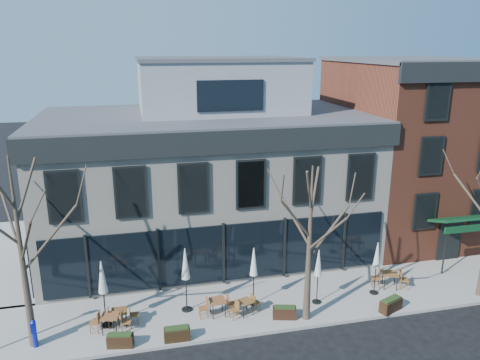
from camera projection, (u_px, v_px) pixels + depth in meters
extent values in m
plane|color=black|center=(223.00, 287.00, 23.95)|extent=(120.00, 120.00, 0.00)
cube|color=gray|center=(298.00, 299.00, 22.63)|extent=(33.50, 4.70, 0.15)
cube|color=gray|center=(13.00, 257.00, 27.08)|extent=(4.50, 12.00, 0.15)
cube|color=beige|center=(206.00, 185.00, 27.52)|extent=(18.00, 10.00, 8.00)
cube|color=#47474C|center=(205.00, 116.00, 26.40)|extent=(18.30, 10.30, 0.30)
cube|color=black|center=(222.00, 142.00, 21.74)|extent=(18.30, 0.25, 1.10)
cube|color=black|center=(33.00, 131.00, 24.54)|extent=(0.25, 10.30, 1.10)
cube|color=black|center=(223.00, 253.00, 23.37)|extent=(17.20, 0.12, 3.00)
cube|color=black|center=(44.00, 238.00, 25.18)|extent=(0.12, 7.50, 3.00)
cube|color=gray|center=(219.00, 86.00, 27.12)|extent=(9.00, 6.50, 3.00)
cube|color=brown|center=(406.00, 149.00, 29.95)|extent=(8.00, 10.00, 11.00)
cube|color=#47474C|center=(415.00, 60.00, 28.41)|extent=(8.20, 10.20, 0.25)
cube|color=black|center=(473.00, 72.00, 23.75)|extent=(8.20, 0.25, 1.00)
cube|color=#0B341A|center=(462.00, 219.00, 25.20)|extent=(3.20, 1.66, 0.67)
cube|color=black|center=(449.00, 241.00, 26.40)|extent=(1.40, 0.10, 2.50)
cone|color=#382B21|center=(22.00, 256.00, 17.95)|extent=(0.34, 0.34, 7.92)
cylinder|color=#382B21|center=(50.00, 238.00, 18.21)|extent=(2.23, 0.50, 2.48)
cylinder|color=#382B21|center=(11.00, 223.00, 18.48)|extent=(1.03, 2.05, 2.14)
cylinder|color=#382B21|center=(26.00, 242.00, 16.89)|extent=(1.03, 2.04, 2.28)
cone|color=#382B21|center=(309.00, 246.00, 19.94)|extent=(0.34, 0.34, 7.04)
cylinder|color=#382B21|center=(329.00, 231.00, 20.16)|extent=(2.00, 0.46, 2.21)
cylinder|color=#382B21|center=(294.00, 219.00, 20.40)|extent=(0.93, 1.84, 1.91)
cylinder|color=#382B21|center=(296.00, 219.00, 19.14)|extent=(1.61, 0.68, 1.97)
cylinder|color=#382B21|center=(327.00, 234.00, 18.99)|extent=(0.93, 1.83, 2.03)
cylinder|color=#382B21|center=(472.00, 198.00, 22.34)|extent=(0.98, 1.94, 2.03)
cylinder|color=#0C18A1|center=(35.00, 340.00, 18.84)|extent=(0.19, 0.19, 0.66)
cube|color=#0C18A1|center=(33.00, 327.00, 18.69)|extent=(0.23, 0.20, 0.47)
cone|color=#0C18A1|center=(32.00, 321.00, 18.61)|extent=(0.24, 0.24, 0.11)
cube|color=brown|center=(110.00, 316.00, 19.74)|extent=(0.83, 0.83, 0.04)
cylinder|color=black|center=(102.00, 328.00, 19.55)|extent=(0.04, 0.04, 0.74)
cylinder|color=black|center=(116.00, 328.00, 19.58)|extent=(0.04, 0.04, 0.74)
cylinder|color=black|center=(105.00, 320.00, 20.10)|extent=(0.04, 0.04, 0.74)
cylinder|color=black|center=(119.00, 320.00, 20.13)|extent=(0.04, 0.04, 0.74)
cube|color=brown|center=(119.00, 311.00, 20.20)|extent=(0.68, 0.68, 0.04)
cylinder|color=black|center=(113.00, 322.00, 19.99)|extent=(0.04, 0.04, 0.69)
cylinder|color=black|center=(126.00, 321.00, 20.11)|extent=(0.04, 0.04, 0.69)
cylinder|color=black|center=(113.00, 316.00, 20.49)|extent=(0.04, 0.04, 0.69)
cylinder|color=black|center=(126.00, 314.00, 20.61)|extent=(0.04, 0.04, 0.69)
cube|color=brown|center=(218.00, 300.00, 20.96)|extent=(0.75, 0.75, 0.04)
cylinder|color=black|center=(213.00, 312.00, 20.72)|extent=(0.04, 0.04, 0.73)
cylinder|color=black|center=(225.00, 310.00, 20.88)|extent=(0.04, 0.04, 0.73)
cylinder|color=black|center=(210.00, 306.00, 21.24)|extent=(0.04, 0.04, 0.73)
cylinder|color=black|center=(222.00, 304.00, 21.40)|extent=(0.04, 0.04, 0.73)
cube|color=brown|center=(245.00, 301.00, 21.03)|extent=(0.81, 0.81, 0.04)
cylinder|color=black|center=(244.00, 312.00, 20.78)|extent=(0.04, 0.04, 0.65)
cylinder|color=black|center=(253.00, 309.00, 21.05)|extent=(0.04, 0.04, 0.65)
cylinder|color=black|center=(237.00, 307.00, 21.19)|extent=(0.04, 0.04, 0.65)
cylinder|color=black|center=(247.00, 304.00, 21.46)|extent=(0.04, 0.04, 0.65)
cube|color=brown|center=(390.00, 273.00, 23.36)|extent=(0.96, 0.96, 0.04)
cylinder|color=black|center=(385.00, 283.00, 23.22)|extent=(0.04, 0.04, 0.76)
cylinder|color=black|center=(397.00, 284.00, 23.15)|extent=(0.04, 0.04, 0.76)
cylinder|color=black|center=(383.00, 277.00, 23.79)|extent=(0.04, 0.04, 0.76)
cylinder|color=black|center=(395.00, 278.00, 23.71)|extent=(0.04, 0.04, 0.76)
cylinder|color=black|center=(106.00, 325.00, 20.36)|extent=(0.49, 0.49, 0.07)
cylinder|color=black|center=(104.00, 300.00, 20.03)|extent=(0.06, 0.06, 2.45)
cone|color=beige|center=(102.00, 277.00, 19.72)|extent=(0.40, 0.40, 1.45)
cylinder|color=black|center=(187.00, 309.00, 21.55)|extent=(0.49, 0.49, 0.07)
cylinder|color=black|center=(186.00, 286.00, 21.22)|extent=(0.06, 0.06, 2.46)
cone|color=beige|center=(185.00, 264.00, 20.91)|extent=(0.40, 0.40, 1.46)
cylinder|color=black|center=(253.00, 303.00, 22.10)|extent=(0.46, 0.46, 0.06)
cylinder|color=black|center=(254.00, 282.00, 21.79)|extent=(0.05, 0.05, 2.28)
cone|color=silver|center=(254.00, 261.00, 21.50)|extent=(0.37, 0.37, 1.35)
cylinder|color=black|center=(316.00, 302.00, 22.19)|extent=(0.43, 0.43, 0.06)
cylinder|color=black|center=(318.00, 282.00, 21.90)|extent=(0.05, 0.05, 2.17)
cone|color=beige|center=(318.00, 263.00, 21.63)|extent=(0.35, 0.35, 1.28)
cylinder|color=black|center=(374.00, 292.00, 23.02)|extent=(0.43, 0.43, 0.06)
cylinder|color=black|center=(375.00, 273.00, 22.73)|extent=(0.05, 0.05, 2.16)
cone|color=beige|center=(377.00, 255.00, 22.46)|extent=(0.35, 0.35, 1.28)
cube|color=black|center=(120.00, 341.00, 18.89)|extent=(1.09, 0.60, 0.52)
cube|color=#1E3314|center=(120.00, 335.00, 18.81)|extent=(0.98, 0.50, 0.08)
cube|color=black|center=(177.00, 334.00, 19.29)|extent=(1.08, 0.46, 0.54)
cube|color=#1E3314|center=(177.00, 328.00, 19.21)|extent=(0.97, 0.37, 0.09)
cube|color=black|center=(284.00, 313.00, 20.85)|extent=(1.11, 0.66, 0.52)
cube|color=#1E3314|center=(285.00, 307.00, 20.78)|extent=(0.99, 0.55, 0.08)
cube|color=black|center=(391.00, 305.00, 21.43)|extent=(1.22, 0.84, 0.57)
cube|color=#1E3314|center=(391.00, 299.00, 21.35)|extent=(1.08, 0.72, 0.09)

